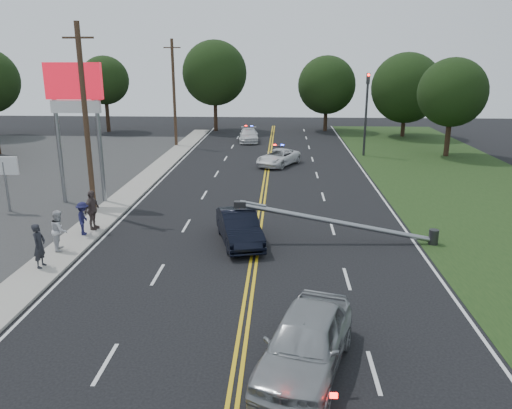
# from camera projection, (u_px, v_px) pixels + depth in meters

# --- Properties ---
(ground) EXTENTS (120.00, 120.00, 0.00)m
(ground) POSITION_uv_depth(u_px,v_px,m) (243.00, 330.00, 15.61)
(ground) COLOR black
(ground) RESTS_ON ground
(sidewalk) EXTENTS (1.80, 70.00, 0.12)m
(sidewalk) POSITION_uv_depth(u_px,v_px,m) (96.00, 223.00, 25.60)
(sidewalk) COLOR #9C978D
(sidewalk) RESTS_ON ground
(centerline_yellow) EXTENTS (0.36, 80.00, 0.00)m
(centerline_yellow) POSITION_uv_depth(u_px,v_px,m) (259.00, 227.00, 25.19)
(centerline_yellow) COLOR gold
(centerline_yellow) RESTS_ON ground
(pylon_sign) EXTENTS (3.20, 0.35, 8.00)m
(pylon_sign) POSITION_uv_depth(u_px,v_px,m) (75.00, 99.00, 27.88)
(pylon_sign) COLOR gray
(pylon_sign) RESTS_ON ground
(small_sign) EXTENTS (1.60, 0.14, 3.10)m
(small_sign) POSITION_uv_depth(u_px,v_px,m) (4.00, 170.00, 27.17)
(small_sign) COLOR gray
(small_sign) RESTS_ON ground
(traffic_signal) EXTENTS (0.28, 0.41, 7.05)m
(traffic_signal) POSITION_uv_depth(u_px,v_px,m) (366.00, 107.00, 42.76)
(traffic_signal) COLOR #2D2D30
(traffic_signal) RESTS_ON ground
(fallen_streetlight) EXTENTS (9.36, 0.44, 1.91)m
(fallen_streetlight) POSITION_uv_depth(u_px,v_px,m) (348.00, 224.00, 22.81)
(fallen_streetlight) COLOR #2D2D30
(fallen_streetlight) RESTS_ON ground
(utility_pole_mid) EXTENTS (1.60, 0.28, 10.00)m
(utility_pole_mid) POSITION_uv_depth(u_px,v_px,m) (86.00, 120.00, 26.16)
(utility_pole_mid) COLOR #382619
(utility_pole_mid) RESTS_ON ground
(utility_pole_far) EXTENTS (1.60, 0.28, 10.00)m
(utility_pole_far) POSITION_uv_depth(u_px,v_px,m) (174.00, 93.00, 47.25)
(utility_pole_far) COLOR #382619
(utility_pole_far) RESTS_ON ground
(tree_5) EXTENTS (5.47, 5.47, 8.60)m
(tree_5) POSITION_uv_depth(u_px,v_px,m) (105.00, 80.00, 56.91)
(tree_5) COLOR black
(tree_5) RESTS_ON ground
(tree_6) EXTENTS (7.42, 7.42, 10.35)m
(tree_6) POSITION_uv_depth(u_px,v_px,m) (215.00, 73.00, 57.46)
(tree_6) COLOR black
(tree_6) RESTS_ON ground
(tree_7) EXTENTS (6.66, 6.66, 8.63)m
(tree_7) POSITION_uv_depth(u_px,v_px,m) (327.00, 85.00, 57.72)
(tree_7) COLOR black
(tree_7) RESTS_ON ground
(tree_8) EXTENTS (7.44, 7.44, 8.93)m
(tree_8) POSITION_uv_depth(u_px,v_px,m) (406.00, 88.00, 53.45)
(tree_8) COLOR black
(tree_8) RESTS_ON ground
(tree_9) EXTENTS (5.79, 5.79, 8.36)m
(tree_9) POSITION_uv_depth(u_px,v_px,m) (452.00, 92.00, 42.23)
(tree_9) COLOR black
(tree_9) RESTS_ON ground
(crashed_sedan) EXTENTS (2.70, 4.79, 1.50)m
(crashed_sedan) POSITION_uv_depth(u_px,v_px,m) (239.00, 227.00, 22.86)
(crashed_sedan) COLOR black
(crashed_sedan) RESTS_ON ground
(waiting_sedan) EXTENTS (3.32, 5.33, 1.69)m
(waiting_sedan) POSITION_uv_depth(u_px,v_px,m) (306.00, 342.00, 13.39)
(waiting_sedan) COLOR #919598
(waiting_sedan) RESTS_ON ground
(emergency_a) EXTENTS (3.93, 5.00, 1.26)m
(emergency_a) POSITION_uv_depth(u_px,v_px,m) (278.00, 157.00, 39.73)
(emergency_a) COLOR white
(emergency_a) RESTS_ON ground
(emergency_b) EXTENTS (2.17, 4.74, 1.34)m
(emergency_b) POSITION_uv_depth(u_px,v_px,m) (249.00, 135.00, 51.08)
(emergency_b) COLOR silver
(emergency_b) RESTS_ON ground
(bystander_a) EXTENTS (0.46, 0.68, 1.81)m
(bystander_a) POSITION_uv_depth(u_px,v_px,m) (39.00, 246.00, 19.84)
(bystander_a) COLOR #222329
(bystander_a) RESTS_ON sidewalk
(bystander_b) EXTENTS (0.90, 1.03, 1.79)m
(bystander_b) POSITION_uv_depth(u_px,v_px,m) (59.00, 230.00, 21.68)
(bystander_b) COLOR silver
(bystander_b) RESTS_ON sidewalk
(bystander_c) EXTENTS (0.79, 1.13, 1.60)m
(bystander_c) POSITION_uv_depth(u_px,v_px,m) (83.00, 218.00, 23.57)
(bystander_c) COLOR #1A1A42
(bystander_c) RESTS_ON sidewalk
(bystander_d) EXTENTS (0.69, 1.21, 1.95)m
(bystander_d) POSITION_uv_depth(u_px,v_px,m) (92.00, 210.00, 24.28)
(bystander_d) COLOR #594A47
(bystander_d) RESTS_ON sidewalk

